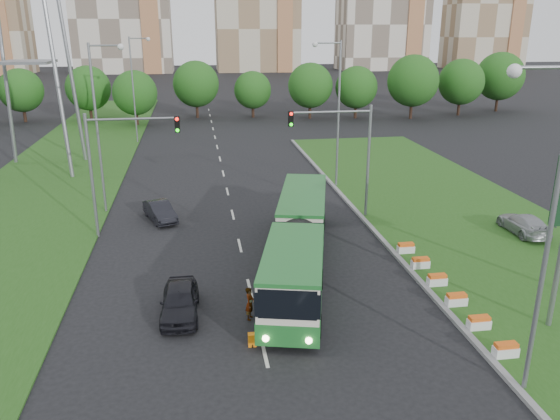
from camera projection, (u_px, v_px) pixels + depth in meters
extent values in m
plane|color=black|center=(306.00, 284.00, 28.93)|extent=(360.00, 360.00, 0.00)
cube|color=#224F16|center=(464.00, 220.00, 38.32)|extent=(14.00, 60.00, 0.15)
cube|color=gray|center=(369.00, 225.00, 37.29)|extent=(0.30, 60.00, 0.18)
cube|color=#224F16|center=(58.00, 177.00, 49.68)|extent=(12.00, 110.00, 0.10)
cylinder|color=gray|center=(558.00, 271.00, 23.90)|extent=(0.24, 0.24, 5.60)
cylinder|color=gray|center=(368.00, 163.00, 37.97)|extent=(0.20, 0.20, 8.00)
cylinder|color=gray|center=(331.00, 112.00, 36.42)|extent=(5.50, 0.14, 0.14)
cube|color=black|center=(291.00, 119.00, 36.14)|extent=(0.32, 0.32, 1.00)
cylinder|color=gray|center=(92.00, 177.00, 34.33)|extent=(0.20, 0.20, 8.00)
cylinder|color=gray|center=(132.00, 119.00, 33.59)|extent=(5.50, 0.14, 0.14)
cube|color=black|center=(177.00, 124.00, 34.12)|extent=(0.32, 0.32, 1.00)
cube|color=beige|center=(487.00, 4.00, 176.32)|extent=(24.00, 14.00, 40.00)
cube|color=beige|center=(315.00, 278.00, 25.51)|extent=(2.61, 7.20, 2.82)
cube|color=beige|center=(283.00, 214.00, 34.16)|extent=(2.61, 8.77, 2.82)
cylinder|color=black|center=(298.00, 245.00, 29.49)|extent=(2.61, 1.31, 2.61)
cube|color=#1C6427|center=(315.00, 296.00, 25.81)|extent=(2.69, 7.26, 0.99)
cube|color=#1C6427|center=(283.00, 228.00, 34.46)|extent=(2.69, 8.82, 0.99)
cube|color=black|center=(315.00, 269.00, 25.36)|extent=(2.69, 7.26, 1.10)
cube|color=black|center=(283.00, 207.00, 34.01)|extent=(2.69, 8.82, 1.10)
imported|color=black|center=(180.00, 301.00, 25.66)|extent=(1.86, 4.36, 1.47)
imported|color=black|center=(160.00, 211.00, 38.41)|extent=(2.71, 4.30, 1.34)
imported|color=#9CA0A5|center=(524.00, 224.00, 35.55)|extent=(1.89, 4.50, 1.30)
imported|color=gray|center=(250.00, 303.00, 25.29)|extent=(0.57, 0.68, 1.60)
cube|color=orange|center=(252.00, 340.00, 23.28)|extent=(0.34, 0.29, 0.58)
cylinder|color=black|center=(253.00, 346.00, 23.22)|extent=(0.04, 0.14, 0.14)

